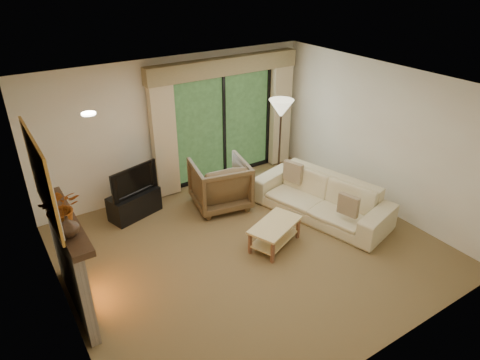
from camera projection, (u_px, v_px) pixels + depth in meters
floor at (250, 248)px, 6.84m from camera, size 5.50×5.50×0.00m
ceiling at (252, 88)px, 5.64m from camera, size 5.50×5.50×0.00m
wall_back at (177, 126)px, 8.10m from camera, size 5.00×0.00×5.00m
wall_front at (388, 269)px, 4.38m from camera, size 5.00×0.00×5.00m
wall_left at (54, 235)px, 4.91m from camera, size 0.00×5.00×5.00m
wall_right at (379, 137)px, 7.56m from camera, size 0.00×5.00×5.00m
fireplace at (70, 264)px, 5.41m from camera, size 0.24×1.70×1.37m
mirror at (41, 177)px, 4.78m from camera, size 0.07×1.45×1.02m
sliding_door at (224, 126)px, 8.64m from camera, size 2.26×0.10×2.16m
curtain_left at (164, 137)px, 7.86m from camera, size 0.45×0.18×2.35m
curtain_right at (280, 111)px, 9.16m from camera, size 0.45×0.18×2.35m
cornice at (225, 66)px, 8.00m from camera, size 3.20×0.24×0.32m
media_console at (135, 204)px, 7.62m from camera, size 0.99×0.65×0.45m
tv at (131, 180)px, 7.39m from camera, size 0.92×0.37×0.53m
armchair at (220, 184)px, 7.82m from camera, size 1.14×1.16×0.90m
sofa at (321, 198)px, 7.55m from camera, size 1.55×2.60×0.71m
pillow_near at (348, 205)px, 6.89m from camera, size 0.18×0.36×0.35m
pillow_far at (293, 172)px, 7.93m from camera, size 0.20×0.40×0.39m
coffee_table at (275, 234)px, 6.82m from camera, size 1.03×0.80×0.41m
floor_lamp at (280, 144)px, 8.37m from camera, size 0.58×0.58×1.77m
vase at (68, 226)px, 4.73m from camera, size 0.29×0.29×0.25m
branches at (61, 208)px, 4.84m from camera, size 0.50×0.46×0.49m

